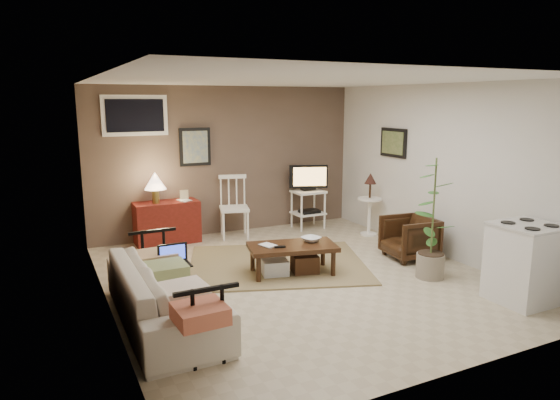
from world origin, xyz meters
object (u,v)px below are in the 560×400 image
stove (526,263)px  armchair (409,236)px  spindle_chair (234,209)px  tv_stand (308,195)px  coffee_table (292,257)px  red_console (166,218)px  potted_plant (433,214)px  sofa (164,283)px  side_table (370,197)px

stove → armchair: bearing=93.8°
spindle_chair → tv_stand: (1.35, -0.04, 0.12)m
coffee_table → tv_stand: bearing=55.6°
coffee_table → red_console: bearing=116.7°
spindle_chair → potted_plant: bearing=-62.3°
red_console → armchair: 3.64m
sofa → potted_plant: bearing=-93.2°
tv_stand → side_table: (0.67, -0.83, 0.05)m
coffee_table → armchair: bearing=-3.9°
side_table → potted_plant: bearing=-104.6°
coffee_table → stove: 2.67m
armchair → potted_plant: bearing=-14.9°
tv_stand → stove: (0.55, -3.83, -0.15)m
coffee_table → stove: stove is taller
coffee_table → red_console: 2.39m
sofa → red_console: (0.69, 2.80, -0.02)m
stove → coffee_table: bearing=135.5°
sofa → side_table: (3.78, 1.80, 0.23)m
sofa → coffee_table: bearing=-69.3°
armchair → spindle_chair: bearing=-133.6°
red_console → stove: bearing=-53.4°
armchair → stove: stove is taller
sofa → spindle_chair: (1.77, 2.67, 0.06)m
armchair → stove: bearing=10.2°
spindle_chair → side_table: bearing=-23.4°
stove → potted_plant: bearing=111.5°
red_console → spindle_chair: red_console is taller
sofa → potted_plant: size_ratio=1.36×
tv_stand → side_table: size_ratio=1.07×
coffee_table → armchair: (1.78, -0.12, 0.09)m
sofa → armchair: sofa is taller
spindle_chair → armchair: (1.78, -2.13, -0.14)m
sofa → potted_plant: 3.30m
red_console → potted_plant: 3.96m
coffee_table → stove: size_ratio=1.36×
sofa → stove: stove is taller
spindle_chair → armchair: bearing=-50.0°
sofa → tv_stand: tv_stand is taller
red_console → tv_stand: red_console is taller
potted_plant → coffee_table: bearing=150.4°
red_console → side_table: 3.25m
red_console → potted_plant: (2.57, -2.98, 0.42)m
red_console → spindle_chair: 1.08m
sofa → spindle_chair: spindle_chair is taller
armchair → potted_plant: 0.92m
tv_stand → armchair: 2.15m
coffee_table → tv_stand: (1.35, 1.97, 0.35)m
tv_stand → side_table: 1.07m
armchair → side_table: bearing=176.0°
coffee_table → spindle_chair: spindle_chair is taller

